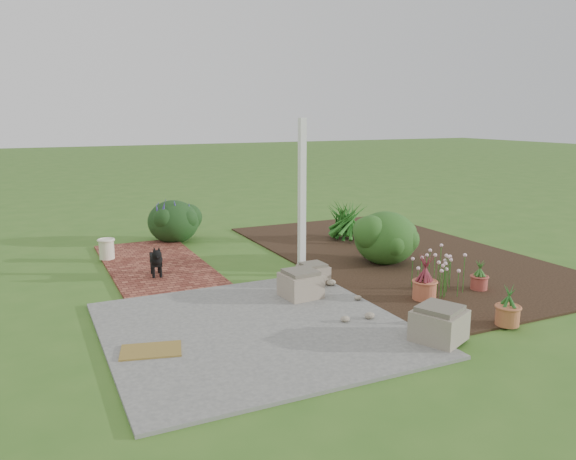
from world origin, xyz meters
name	(u,v)px	position (x,y,z in m)	size (l,w,h in m)	color
ground	(287,279)	(0.00, 0.00, 0.00)	(80.00, 80.00, 0.00)	#396620
concrete_patio	(256,328)	(-1.25, -1.75, 0.02)	(3.50, 3.50, 0.04)	#5B5C59
brick_path	(155,264)	(-1.70, 1.75, 0.02)	(1.60, 3.50, 0.04)	#5E271D
garden_bed	(398,255)	(2.50, 0.50, 0.01)	(4.00, 7.00, 0.03)	black
veranda_post	(302,199)	(0.30, 0.10, 1.25)	(0.10, 0.10, 2.50)	white
stone_trough_near	(439,325)	(0.48, -3.00, 0.21)	(0.52, 0.52, 0.34)	#786E5D
stone_trough_mid	(301,285)	(-0.25, -0.96, 0.20)	(0.49, 0.49, 0.33)	#7B6E5C
stone_trough_far	(313,274)	(0.22, -0.46, 0.17)	(0.39, 0.39, 0.26)	gray
coir_doormat	(151,350)	(-2.54, -1.93, 0.05)	(0.64, 0.41, 0.02)	brown
black_dog	(156,259)	(-1.85, 0.91, 0.32)	(0.20, 0.54, 0.47)	black
cream_ceramic_urn	(107,249)	(-2.41, 2.38, 0.21)	(0.26, 0.26, 0.35)	beige
evergreen_shrub	(386,236)	(1.92, 0.11, 0.49)	(1.08, 1.08, 0.92)	#0F3714
agapanthus_clump_back	(347,217)	(2.24, 1.92, 0.51)	(1.07, 1.07, 0.96)	#0C430D
agapanthus_clump_front	(342,218)	(2.24, 2.10, 0.44)	(0.93, 0.93, 0.82)	#154312
pink_flower_patch	(434,271)	(1.63, -1.53, 0.33)	(0.95, 0.95, 0.61)	#113D0F
terracotta_pot_bronze	(424,290)	(1.27, -1.76, 0.16)	(0.32, 0.32, 0.26)	#B45B3D
terracotta_pot_small_left	(479,282)	(2.29, -1.75, 0.13)	(0.24, 0.24, 0.20)	#9C3F35
terracotta_pot_small_right	(508,315)	(1.56, -2.98, 0.15)	(0.28, 0.28, 0.24)	#AD5F3A
purple_flowering_bush	(173,220)	(-0.95, 3.40, 0.44)	(1.03, 1.03, 0.87)	black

